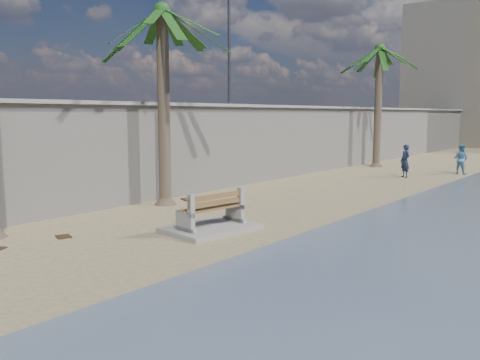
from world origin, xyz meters
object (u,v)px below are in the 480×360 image
Objects in this scene: palm_back at (380,50)px; person_b at (461,157)px; palm_mid at (162,13)px; person_a at (405,159)px; bench_far at (211,215)px.

palm_back reaches higher than person_b.
palm_mid is 0.95× the size of palm_back.
palm_back is at bearing 164.17° from person_a.
palm_mid reaches higher than person_a.
palm_mid is 14.54m from person_a.
person_a is 3.69m from person_b.
palm_mid is at bearing -71.14° from person_a.
palm_back reaches higher than palm_mid.
person_b is at bearing 95.99° from person_a.
bench_far is at bearing -79.31° from palm_back.
palm_back is (-3.58, 18.97, 6.46)m from bench_far.
person_a is at bearing 91.05° from bench_far.
person_b is (1.51, 18.15, 0.44)m from bench_far.
person_a is (3.71, 12.90, -5.60)m from palm_mid.
person_b is at bearing 71.17° from palm_mid.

